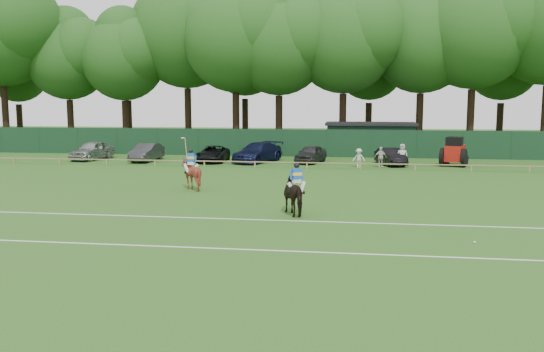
% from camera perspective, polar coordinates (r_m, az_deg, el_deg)
% --- Properties ---
extents(ground, '(160.00, 160.00, 0.00)m').
position_cam_1_polar(ground, '(26.16, -2.03, -3.88)').
color(ground, '#1E4C14').
rests_on(ground, ground).
extents(horse_dark, '(1.89, 2.39, 1.84)m').
position_cam_1_polar(horse_dark, '(26.13, 2.44, -1.85)').
color(horse_dark, black).
rests_on(horse_dark, ground).
extents(horse_chestnut, '(1.53, 1.71, 1.84)m').
position_cam_1_polar(horse_chestnut, '(33.61, -8.01, 0.21)').
color(horse_chestnut, maroon).
rests_on(horse_chestnut, ground).
extents(sedan_silver, '(2.68, 5.04, 1.63)m').
position_cam_1_polar(sedan_silver, '(52.34, -17.39, 2.44)').
color(sedan_silver, '#A2A4A7').
rests_on(sedan_silver, ground).
extents(sedan_grey, '(1.69, 4.57, 1.50)m').
position_cam_1_polar(sedan_grey, '(49.89, -12.32, 2.30)').
color(sedan_grey, '#313234').
rests_on(sedan_grey, ground).
extents(suv_black, '(2.43, 4.93, 1.35)m').
position_cam_1_polar(suv_black, '(48.46, -5.88, 2.20)').
color(suv_black, black).
rests_on(suv_black, ground).
extents(sedan_navy, '(4.14, 6.05, 1.63)m').
position_cam_1_polar(sedan_navy, '(48.04, -1.44, 2.35)').
color(sedan_navy, '#13183C').
rests_on(sedan_navy, ground).
extents(hatch_grey, '(2.73, 4.57, 1.46)m').
position_cam_1_polar(hatch_grey, '(47.63, 3.86, 2.19)').
color(hatch_grey, '#2E2E31').
rests_on(hatch_grey, ground).
extents(estate_black, '(2.56, 4.35, 1.36)m').
position_cam_1_polar(estate_black, '(46.76, 11.68, 1.89)').
color(estate_black, black).
rests_on(estate_black, ground).
extents(spectator_left, '(0.99, 0.63, 1.47)m').
position_cam_1_polar(spectator_left, '(44.67, 8.60, 1.77)').
color(spectator_left, beige).
rests_on(spectator_left, ground).
extents(spectator_mid, '(1.00, 0.59, 1.61)m').
position_cam_1_polar(spectator_mid, '(44.75, 10.70, 1.83)').
color(spectator_mid, beige).
rests_on(spectator_mid, ground).
extents(spectator_right, '(0.89, 0.61, 1.76)m').
position_cam_1_polar(spectator_right, '(46.13, 12.77, 2.03)').
color(spectator_right, beige).
rests_on(spectator_right, ground).
extents(rider_dark, '(0.89, 0.61, 1.41)m').
position_cam_1_polar(rider_dark, '(26.00, 2.46, -0.12)').
color(rider_dark, silver).
rests_on(rider_dark, ground).
extents(rider_chestnut, '(0.94, 0.57, 2.05)m').
position_cam_1_polar(rider_chestnut, '(33.51, -8.04, 1.57)').
color(rider_chestnut, silver).
rests_on(rider_chestnut, ground).
extents(polo_ball, '(0.09, 0.09, 0.09)m').
position_cam_1_polar(polo_ball, '(22.31, 19.44, -6.21)').
color(polo_ball, silver).
rests_on(polo_ball, ground).
extents(pitch_lines, '(60.00, 5.10, 0.01)m').
position_cam_1_polar(pitch_lines, '(22.80, -3.61, -5.60)').
color(pitch_lines, silver).
rests_on(pitch_lines, ground).
extents(pitch_rail, '(62.10, 0.10, 0.50)m').
position_cam_1_polar(pitch_rail, '(43.72, 2.18, 1.35)').
color(pitch_rail, '#997F5B').
rests_on(pitch_rail, ground).
extents(perimeter_fence, '(92.08, 0.08, 2.50)m').
position_cam_1_polar(perimeter_fence, '(52.57, 3.23, 3.27)').
color(perimeter_fence, '#14351E').
rests_on(perimeter_fence, ground).
extents(utility_shed, '(8.40, 4.40, 3.04)m').
position_cam_1_polar(utility_shed, '(55.36, 9.72, 3.69)').
color(utility_shed, '#14331E').
rests_on(utility_shed, ground).
extents(tree_row, '(96.00, 12.00, 21.00)m').
position_cam_1_polar(tree_row, '(60.50, 5.78, 2.63)').
color(tree_row, '#26561C').
rests_on(tree_row, ground).
extents(tractor, '(2.61, 3.18, 2.30)m').
position_cam_1_polar(tractor, '(47.39, 17.63, 2.26)').
color(tractor, '#A3170F').
rests_on(tractor, ground).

